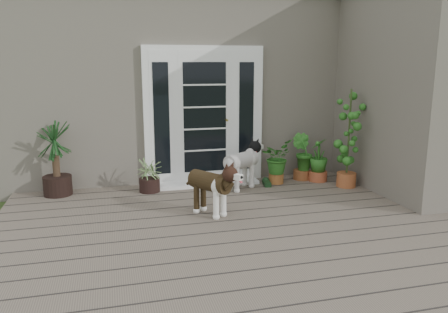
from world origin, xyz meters
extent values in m
cube|color=#6B5B4C|center=(0.00, 0.40, 0.06)|extent=(6.20, 4.60, 0.12)
cube|color=#665E54|center=(0.00, 4.65, 1.55)|extent=(7.40, 4.00, 3.10)
cube|color=#2D2826|center=(0.00, 4.65, 3.20)|extent=(7.60, 4.20, 0.20)
cube|color=#665E54|center=(2.90, 1.50, 1.55)|extent=(1.60, 2.40, 3.10)
cube|color=white|center=(-0.20, 2.60, 1.19)|extent=(1.90, 0.14, 2.15)
cube|color=white|center=(-0.20, 2.40, 0.14)|extent=(1.60, 0.40, 0.05)
imported|color=#175218|center=(0.88, 2.20, 0.44)|extent=(0.70, 0.70, 0.63)
imported|color=#1B5F21|center=(1.37, 2.31, 0.40)|extent=(0.52, 0.52, 0.55)
imported|color=#275D1A|center=(1.59, 2.15, 0.40)|extent=(0.50, 0.50, 0.56)
camera|label=1|loc=(-1.65, -4.17, 2.01)|focal=35.24mm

